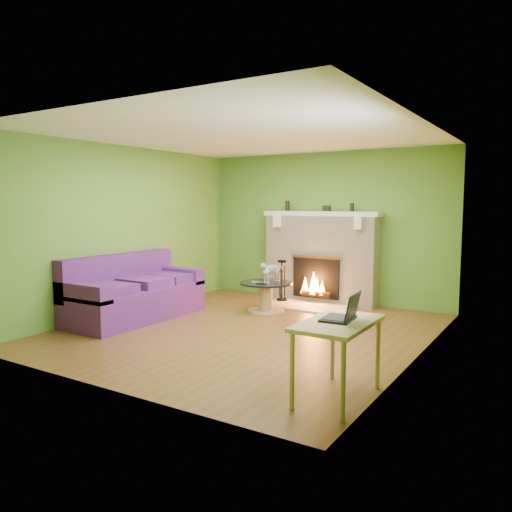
{
  "coord_description": "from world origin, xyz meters",
  "views": [
    {
      "loc": [
        3.59,
        -5.56,
        1.72
      ],
      "look_at": [
        -0.12,
        0.4,
        0.97
      ],
      "focal_mm": 35.0,
      "sensor_mm": 36.0,
      "label": 1
    }
  ],
  "objects_px": {
    "sofa": "(133,294)",
    "cat": "(272,272)",
    "desk": "(338,331)",
    "coffee_table": "(266,295)"
  },
  "relations": [
    {
      "from": "sofa",
      "to": "cat",
      "type": "distance_m",
      "value": 2.17
    },
    {
      "from": "coffee_table",
      "to": "desk",
      "type": "relative_size",
      "value": 0.89
    },
    {
      "from": "sofa",
      "to": "desk",
      "type": "height_order",
      "value": "sofa"
    },
    {
      "from": "coffee_table",
      "to": "cat",
      "type": "height_order",
      "value": "cat"
    },
    {
      "from": "sofa",
      "to": "desk",
      "type": "relative_size",
      "value": 2.26
    },
    {
      "from": "cat",
      "to": "desk",
      "type": "bearing_deg",
      "value": -40.71
    },
    {
      "from": "cat",
      "to": "coffee_table",
      "type": "bearing_deg",
      "value": -138.0
    },
    {
      "from": "sofa",
      "to": "cat",
      "type": "height_order",
      "value": "sofa"
    },
    {
      "from": "coffee_table",
      "to": "desk",
      "type": "bearing_deg",
      "value": -49.22
    },
    {
      "from": "sofa",
      "to": "cat",
      "type": "relative_size",
      "value": 3.98
    }
  ]
}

